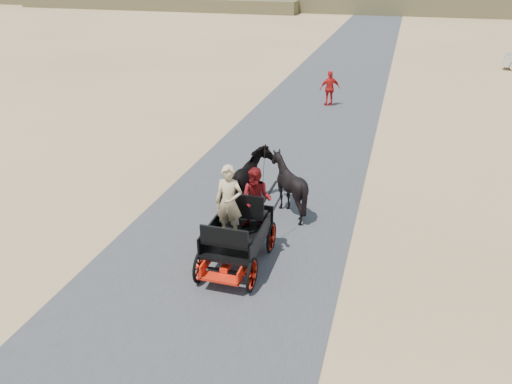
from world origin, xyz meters
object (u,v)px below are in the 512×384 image
(horse_right, at_px, (288,185))
(horse_left, at_px, (251,181))
(carriage, at_px, (237,251))
(pedestrian, at_px, (330,88))

(horse_right, bearing_deg, horse_left, 0.00)
(carriage, bearing_deg, pedestrian, 90.12)
(carriage, bearing_deg, horse_right, 79.61)
(horse_right, relative_size, pedestrian, 0.98)
(horse_left, distance_m, horse_right, 1.10)
(horse_right, bearing_deg, pedestrian, -87.16)
(carriage, relative_size, pedestrian, 1.39)
(horse_left, xyz_separation_m, horse_right, (1.10, 0.00, 0.00))
(horse_left, bearing_deg, horse_right, -180.00)
(pedestrian, bearing_deg, horse_left, 62.52)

